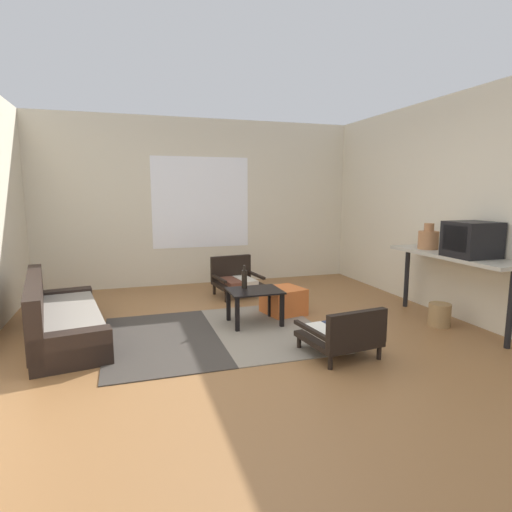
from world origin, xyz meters
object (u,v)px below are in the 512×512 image
console_shelf (453,261)px  glass_bottle (244,279)px  wicker_basket (440,315)px  ottoman_orange (283,301)px  armchair_by_window (235,278)px  couch (60,320)px  armchair_striped_foreground (343,334)px  clay_vase (428,239)px  crt_television (472,239)px  coffee_table (255,297)px

console_shelf → glass_bottle: console_shelf is taller
console_shelf → wicker_basket: (-0.15, -0.02, -0.62)m
ottoman_orange → wicker_basket: ottoman_orange is taller
console_shelf → armchair_by_window: bearing=134.0°
couch → wicker_basket: bearing=-11.8°
armchair_by_window → wicker_basket: size_ratio=2.69×
armchair_striped_foreground → ottoman_orange: (-0.03, 1.46, -0.05)m
armchair_by_window → wicker_basket: armchair_by_window is taller
wicker_basket → clay_vase: bearing=71.2°
wicker_basket → crt_television: bearing=-57.0°
couch → armchair_striped_foreground: size_ratio=2.91×
crt_television → couch: bearing=165.7°
coffee_table → ottoman_orange: 0.58m
coffee_table → ottoman_orange: bearing=31.4°
armchair_by_window → console_shelf: 2.95m
couch → coffee_table: couch is taller
couch → ottoman_orange: 2.57m
armchair_by_window → wicker_basket: 2.83m
coffee_table → wicker_basket: size_ratio=2.30×
couch → console_shelf: size_ratio=1.18×
coffee_table → armchair_striped_foreground: bearing=-66.8°
armchair_by_window → crt_television: (2.02, -2.34, 0.76)m
wicker_basket → coffee_table: bearing=160.7°
armchair_by_window → clay_vase: (2.02, -1.67, 0.70)m
ottoman_orange → wicker_basket: bearing=-32.8°
armchair_by_window → ottoman_orange: size_ratio=1.56×
coffee_table → armchair_by_window: 1.42m
armchair_striped_foreground → wicker_basket: size_ratio=2.63×
armchair_striped_foreground → glass_bottle: size_ratio=2.54×
ottoman_orange → wicker_basket: 1.83m
coffee_table → crt_television: (2.16, -0.93, 0.70)m
clay_vase → armchair_by_window: bearing=140.5°
crt_television → ottoman_orange: bearing=144.1°
armchair_by_window → armchair_striped_foreground: (0.36, -2.58, -0.04)m
coffee_table → armchair_by_window: armchair_by_window is taller
couch → crt_television: bearing=-14.3°
ottoman_orange → clay_vase: 1.95m
armchair_by_window → coffee_table: bearing=-95.8°
crt_television → glass_bottle: bearing=155.0°
console_shelf → crt_television: crt_television is taller
coffee_table → armchair_by_window: size_ratio=0.86×
coffee_table → armchair_by_window: bearing=84.2°
armchair_striped_foreground → glass_bottle: (-0.59, 1.28, 0.30)m
armchair_striped_foreground → console_shelf: (1.66, 0.48, 0.53)m
armchair_striped_foreground → wicker_basket: (1.51, 0.46, -0.09)m
armchair_by_window → armchair_striped_foreground: size_ratio=1.02×
armchair_striped_foreground → ottoman_orange: size_ratio=1.53×
coffee_table → crt_television: size_ratio=1.30×
coffee_table → console_shelf: console_shelf is taller
couch → coffee_table: size_ratio=3.33×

